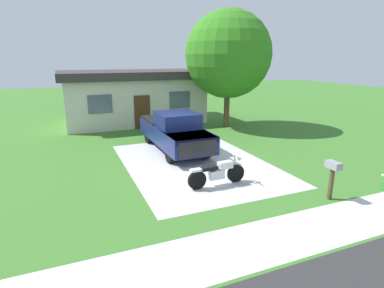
{
  "coord_description": "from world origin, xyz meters",
  "views": [
    {
      "loc": [
        -4.97,
        -11.53,
        4.36
      ],
      "look_at": [
        -0.2,
        -0.06,
        0.9
      ],
      "focal_mm": 29.09,
      "sensor_mm": 36.0,
      "label": 1
    }
  ],
  "objects": [
    {
      "name": "ground_plane",
      "position": [
        0.0,
        0.0,
        0.0
      ],
      "size": [
        80.0,
        80.0,
        0.0
      ],
      "primitive_type": "plane",
      "color": "#3C7229"
    },
    {
      "name": "driveway_pad",
      "position": [
        0.0,
        0.0,
        0.0
      ],
      "size": [
        5.75,
        8.05,
        0.01
      ],
      "primitive_type": "cube",
      "color": "silver",
      "rests_on": "ground"
    },
    {
      "name": "sidewalk_strip",
      "position": [
        0.0,
        -6.0,
        0.0
      ],
      "size": [
        36.0,
        1.8,
        0.01
      ],
      "primitive_type": "cube",
      "color": "silver",
      "rests_on": "ground"
    },
    {
      "name": "motorcycle",
      "position": [
        -0.23,
        -2.44,
        0.47
      ],
      "size": [
        2.21,
        0.7,
        1.09
      ],
      "color": "black",
      "rests_on": "ground"
    },
    {
      "name": "pickup_truck",
      "position": [
        -0.14,
        2.38,
        0.95
      ],
      "size": [
        2.04,
        5.64,
        1.9
      ],
      "color": "black",
      "rests_on": "ground"
    },
    {
      "name": "mailbox",
      "position": [
        2.57,
        -4.81,
        0.98
      ],
      "size": [
        0.26,
        0.48,
        1.26
      ],
      "color": "#4C3823",
      "rests_on": "ground"
    },
    {
      "name": "shade_tree",
      "position": [
        4.72,
        5.98,
        4.54
      ],
      "size": [
        5.34,
        5.34,
        7.22
      ],
      "color": "brown",
      "rests_on": "ground"
    },
    {
      "name": "neighbor_house",
      "position": [
        -0.44,
        10.04,
        1.79
      ],
      "size": [
        9.6,
        5.6,
        3.5
      ],
      "color": "beige",
      "rests_on": "ground"
    }
  ]
}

